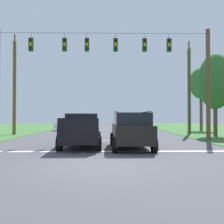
# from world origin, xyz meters

# --- Properties ---
(ground_plane) EXTENTS (120.00, 120.00, 0.00)m
(ground_plane) POSITION_xyz_m (0.00, 0.00, 0.00)
(ground_plane) COLOR #47474C
(stop_bar_stripe) EXTENTS (13.44, 0.45, 0.01)m
(stop_bar_stripe) POSITION_xyz_m (0.00, 3.53, 0.00)
(stop_bar_stripe) COLOR white
(stop_bar_stripe) RESTS_ON ground
(lane_dash_0) EXTENTS (2.50, 0.15, 0.01)m
(lane_dash_0) POSITION_xyz_m (0.00, 9.53, 0.00)
(lane_dash_0) COLOR white
(lane_dash_0) RESTS_ON ground
(lane_dash_1) EXTENTS (2.50, 0.15, 0.01)m
(lane_dash_1) POSITION_xyz_m (0.00, 15.93, 0.00)
(lane_dash_1) COLOR white
(lane_dash_1) RESTS_ON ground
(lane_dash_2) EXTENTS (2.50, 0.15, 0.01)m
(lane_dash_2) POSITION_xyz_m (0.00, 24.96, 0.00)
(lane_dash_2) COLOR white
(lane_dash_2) RESTS_ON ground
(lane_dash_3) EXTENTS (2.50, 0.15, 0.01)m
(lane_dash_3) POSITION_xyz_m (0.00, 31.04, 0.00)
(lane_dash_3) COLOR white
(lane_dash_3) RESTS_ON ground
(lane_dash_4) EXTENTS (2.50, 0.15, 0.01)m
(lane_dash_4) POSITION_xyz_m (0.00, 37.02, 0.00)
(lane_dash_4) COLOR white
(lane_dash_4) RESTS_ON ground
(overhead_signal_span) EXTENTS (15.56, 0.31, 8.16)m
(overhead_signal_span) POSITION_xyz_m (-0.00, 9.01, 4.80)
(overhead_signal_span) COLOR brown
(overhead_signal_span) RESTS_ON ground
(pickup_truck) EXTENTS (2.47, 5.48, 1.95)m
(pickup_truck) POSITION_xyz_m (-1.20, 5.49, 0.97)
(pickup_truck) COLOR black
(pickup_truck) RESTS_ON ground
(suv_black) EXTENTS (2.29, 4.84, 2.05)m
(suv_black) POSITION_xyz_m (1.63, 4.68, 1.06)
(suv_black) COLOR black
(suv_black) RESTS_ON ground
(distant_car_crossing_white) EXTENTS (4.33, 2.09, 1.52)m
(distant_car_crossing_white) POSITION_xyz_m (-4.07, 22.42, 0.79)
(distant_car_crossing_white) COLOR silver
(distant_car_crossing_white) RESTS_ON ground
(utility_pole_mid_right) EXTENTS (0.32, 1.93, 9.35)m
(utility_pole_mid_right) POSITION_xyz_m (8.47, 16.00, 4.44)
(utility_pole_mid_right) COLOR brown
(utility_pole_mid_right) RESTS_ON ground
(utility_pole_near_left) EXTENTS (0.32, 1.79, 9.72)m
(utility_pole_near_left) POSITION_xyz_m (-8.69, 15.27, 4.75)
(utility_pole_near_left) COLOR brown
(utility_pole_near_left) RESTS_ON ground
(tree_roadside_right) EXTENTS (2.91, 2.91, 8.00)m
(tree_roadside_right) POSITION_xyz_m (12.12, 22.75, 5.94)
(tree_roadside_right) COLOR brown
(tree_roadside_right) RESTS_ON ground
(tree_roadside_far_right) EXTENTS (2.98, 2.98, 7.45)m
(tree_roadside_far_right) POSITION_xyz_m (9.99, 13.35, 4.91)
(tree_roadside_far_right) COLOR brown
(tree_roadside_far_right) RESTS_ON ground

